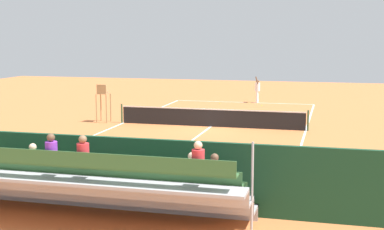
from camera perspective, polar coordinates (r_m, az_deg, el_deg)
ground_plane at (r=29.35m, az=1.97°, el=-1.22°), size 60.00×60.00×0.00m
court_line_markings at (r=29.38m, az=1.99°, el=-1.20°), size 10.10×22.20×0.01m
tennis_net at (r=29.27m, az=1.98°, el=-0.25°), size 10.30×0.10×1.07m
backdrop_wall at (r=16.06m, az=-9.09°, el=-5.73°), size 18.00×0.16×2.00m
bleacher_stand at (r=14.78m, az=-10.77°, el=-7.09°), size 9.06×2.40×2.48m
umpire_chair at (r=31.07m, az=-9.26°, el=1.66°), size 0.67×0.67×2.14m
courtside_bench at (r=16.27m, az=-2.73°, el=-7.05°), size 1.80×0.40×0.93m
equipment_bag at (r=16.98m, az=-9.65°, el=-7.83°), size 0.90×0.36×0.36m
tennis_player at (r=39.81m, az=6.84°, el=2.73°), size 0.40×0.55×1.93m
tennis_racket at (r=39.96m, az=5.94°, el=1.32°), size 0.58×0.36×0.03m
tennis_ball_near at (r=38.97m, az=2.91°, el=1.20°), size 0.07×0.07×0.07m
tennis_ball_far at (r=38.11m, az=7.28°, el=0.98°), size 0.07×0.07×0.07m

